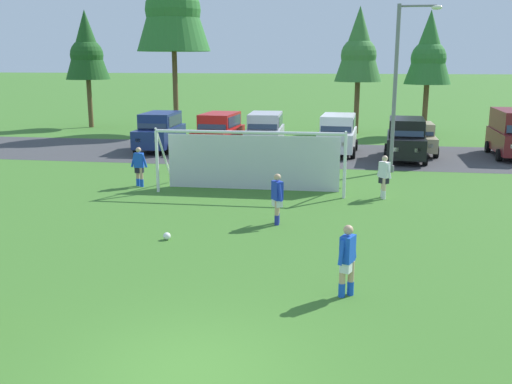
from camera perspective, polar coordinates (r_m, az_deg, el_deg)
The scene contains 18 objects.
ground_plane at distance 24.06m, azimuth 2.79°, elevation 0.74°, with size 400.00×400.00×0.00m, color #3D7028.
parking_lot_strip at distance 32.01m, azimuth 4.39°, elevation 3.81°, with size 52.00×8.40×0.01m, color #3D3D3F.
soccer_ball at distance 16.90m, azimuth -8.89°, elevation -4.37°, with size 0.22×0.22×0.22m.
soccer_goal at distance 22.73m, azimuth -0.42°, elevation 3.34°, with size 7.44×2.03×2.57m.
player_striker_near at distance 18.11m, azimuth 2.14°, elevation -0.70°, with size 0.43×0.69×1.64m.
player_midfield_center at distance 24.04m, azimuth -11.59°, elevation 2.48°, with size 0.74×0.27×1.64m.
player_defender_far at distance 22.04m, azimuth 12.67°, elevation 1.48°, with size 0.54×0.62×1.64m.
player_winger_left at distance 12.78m, azimuth 9.09°, elevation -6.80°, with size 0.43×0.68×1.64m.
parked_car_slot_far_left at distance 33.73m, azimuth -9.56°, elevation 6.05°, with size 2.21×4.63×2.16m.
parked_car_slot_left at distance 32.94m, azimuth -3.70°, elevation 6.03°, with size 2.40×4.73×2.16m.
parked_car_slot_center_left at distance 33.01m, azimuth 0.92°, elevation 6.07°, with size 2.26×4.66×2.16m.
parked_car_slot_center at distance 32.24m, azimuth 8.17°, elevation 5.78°, with size 2.34×4.70×2.16m.
parked_car_slot_center_right at distance 30.93m, azimuth 14.75°, elevation 5.17°, with size 2.39×4.73×2.16m.
parked_car_slot_right at distance 33.23m, azimuth 15.78°, elevation 5.22°, with size 2.09×4.23×1.72m.
tree_left_edge at distance 46.40m, azimuth -16.59°, elevation 13.68°, with size 3.30×3.30×8.81m.
tree_center_back at distance 41.37m, azimuth 10.25°, elevation 14.08°, with size 3.28×3.28×8.75m.
tree_mid_right at distance 41.49m, azimuth 16.90°, elevation 13.41°, with size 3.16×3.16×8.41m.
street_lamp at distance 27.11m, azimuth 14.09°, elevation 10.10°, with size 2.00×0.32×7.54m.
Camera 1 is at (2.51, -8.37, 5.13)m, focal length 40.04 mm.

